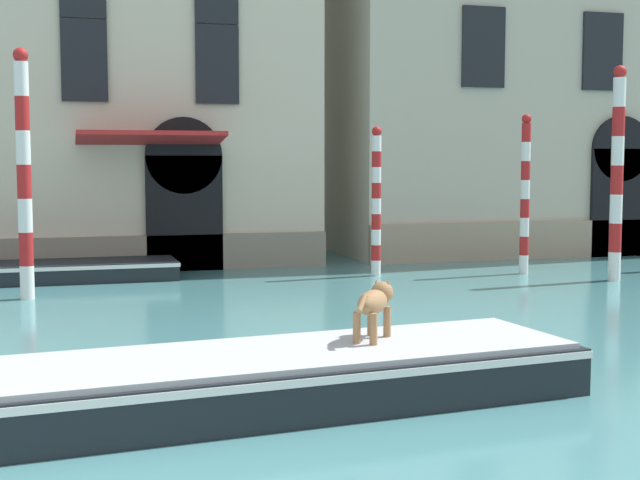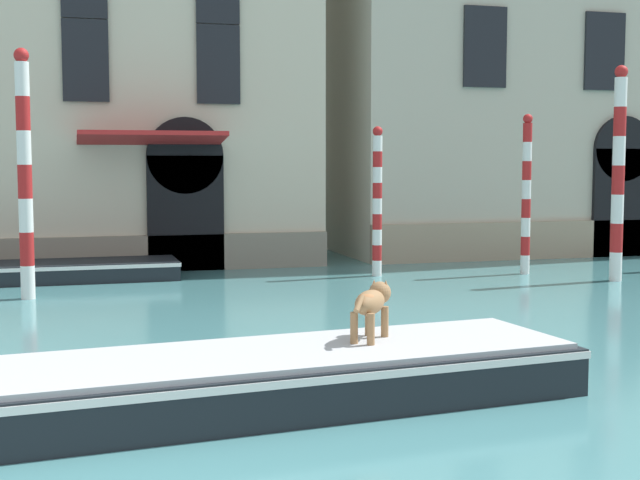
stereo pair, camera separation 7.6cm
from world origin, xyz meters
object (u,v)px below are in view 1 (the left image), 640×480
object	(u,v)px
boat_moored_near_palazzo	(53,271)
mooring_pole_5	(617,173)
dog_on_deck	(374,303)
mooring_pole_0	(376,201)
boat_foreground	(277,376)
mooring_pole_1	(24,174)
mooring_pole_3	(525,194)

from	to	relation	value
boat_moored_near_palazzo	mooring_pole_5	world-z (taller)	mooring_pole_5
dog_on_deck	boat_moored_near_palazzo	size ratio (longest dim) A/B	0.15
dog_on_deck	mooring_pole_0	size ratio (longest dim) A/B	0.24
boat_foreground	dog_on_deck	size ratio (longest dim) A/B	8.55
mooring_pole_1	mooring_pole_3	size ratio (longest dim) A/B	1.28
dog_on_deck	mooring_pole_3	distance (m)	11.24
boat_moored_near_palazzo	boat_foreground	bearing A→B (deg)	-78.16
mooring_pole_1	mooring_pole_0	bearing A→B (deg)	10.75
dog_on_deck	mooring_pole_1	size ratio (longest dim) A/B	0.17
boat_moored_near_palazzo	mooring_pole_3	size ratio (longest dim) A/B	1.45
mooring_pole_3	mooring_pole_5	world-z (taller)	mooring_pole_5
boat_foreground	mooring_pole_5	xyz separation A→B (m)	(9.32, 7.64, 2.02)
boat_foreground	mooring_pole_3	xyz separation A→B (m)	(8.01, 9.23, 1.53)
mooring_pole_5	boat_moored_near_palazzo	bearing A→B (deg)	164.43
mooring_pole_3	mooring_pole_1	bearing A→B (deg)	-175.68
boat_foreground	mooring_pole_1	bearing A→B (deg)	102.82
mooring_pole_3	dog_on_deck	bearing A→B (deg)	-127.39
boat_moored_near_palazzo	mooring_pole_3	xyz separation A→B (m)	(10.41, -1.67, 1.62)
boat_foreground	mooring_pole_3	world-z (taller)	mooring_pole_3
dog_on_deck	mooring_pole_1	distance (m)	9.14
mooring_pole_0	mooring_pole_5	bearing A→B (deg)	-24.95
boat_moored_near_palazzo	mooring_pole_3	distance (m)	10.67
dog_on_deck	mooring_pole_5	xyz separation A→B (m)	(8.12, 7.31, 1.33)
boat_moored_near_palazzo	mooring_pole_5	xyz separation A→B (m)	(11.72, -3.27, 2.11)
dog_on_deck	boat_moored_near_palazzo	bearing A→B (deg)	56.62
dog_on_deck	boat_moored_near_palazzo	world-z (taller)	dog_on_deck
mooring_pole_1	mooring_pole_5	distance (m)	12.19
mooring_pole_3	mooring_pole_5	size ratio (longest dim) A/B	0.79
boat_foreground	mooring_pole_5	distance (m)	12.22
mooring_pole_0	boat_moored_near_palazzo	bearing A→B (deg)	171.29
dog_on_deck	boat_foreground	bearing A→B (deg)	142.88
mooring_pole_0	mooring_pole_5	distance (m)	5.23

